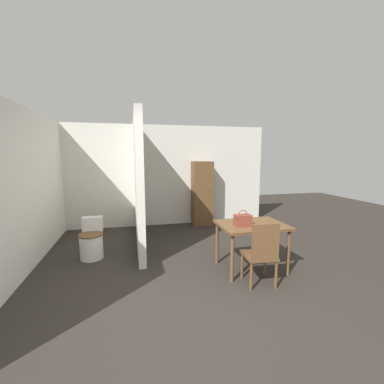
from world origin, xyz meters
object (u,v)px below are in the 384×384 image
wooden_chair (261,253)px  toilet (92,242)px  dining_table (251,229)px  handbag (243,220)px  wooden_cabinet (202,193)px

wooden_chair → toilet: bearing=150.9°
dining_table → handbag: 0.27m
wooden_chair → wooden_cabinet: (0.07, 3.20, 0.33)m
wooden_chair → toilet: (-2.37, 1.58, -0.19)m
wooden_chair → toilet: size_ratio=1.34×
wooden_chair → wooden_cabinet: wooden_cabinet is taller
wooden_chair → handbag: handbag is taller
dining_table → wooden_chair: wooden_chair is taller
wooden_chair → wooden_cabinet: size_ratio=0.56×
wooden_cabinet → wooden_chair: bearing=-91.2°
toilet → wooden_cabinet: wooden_cabinet is taller
handbag → dining_table: bearing=25.3°
dining_table → handbag: bearing=-154.7°
toilet → wooden_cabinet: bearing=33.7°
dining_table → wooden_chair: 0.56m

